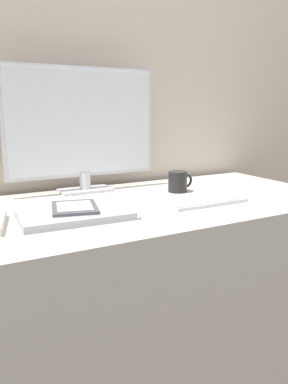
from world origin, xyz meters
TOP-DOWN VIEW (x-y plane):
  - wall_back at (0.00, 0.58)m, footprint 3.60×0.05m
  - desk at (0.00, 0.17)m, footprint 1.51×0.69m
  - monitor at (-0.10, 0.43)m, footprint 0.60×0.11m
  - keyboard at (0.20, 0.05)m, footprint 0.29×0.11m
  - laptop at (-0.25, 0.10)m, footprint 0.33×0.23m
  - ereader at (-0.24, 0.11)m, footprint 0.17×0.19m
  - coffee_mug at (0.23, 0.26)m, footprint 0.11×0.07m
  - pen at (-0.06, 0.04)m, footprint 0.07×0.13m

SIDE VIEW (x-z plane):
  - desk at x=0.00m, z-range 0.00..0.74m
  - pen at x=-0.06m, z-range 0.74..0.75m
  - keyboard at x=0.20m, z-range 0.74..0.75m
  - laptop at x=-0.25m, z-range 0.74..0.76m
  - ereader at x=-0.24m, z-range 0.76..0.77m
  - coffee_mug at x=0.23m, z-range 0.74..0.82m
  - monitor at x=-0.10m, z-range 0.76..1.23m
  - wall_back at x=0.00m, z-range 0.00..2.40m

